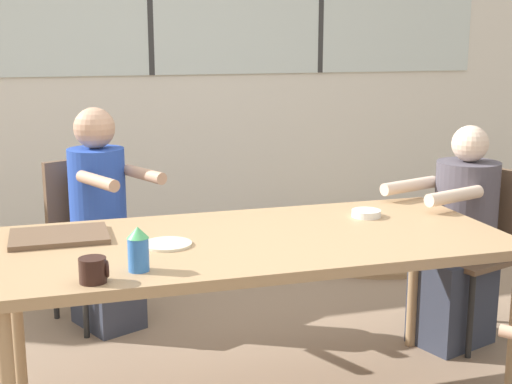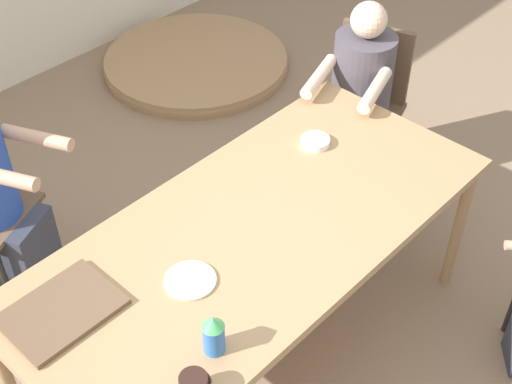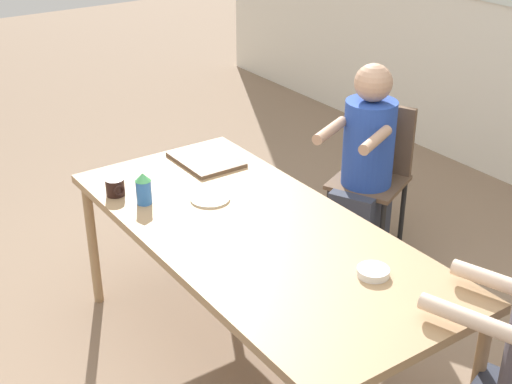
{
  "view_description": "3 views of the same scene",
  "coord_description": "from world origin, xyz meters",
  "px_view_note": "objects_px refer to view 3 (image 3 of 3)",
  "views": [
    {
      "loc": [
        -0.77,
        -2.57,
        1.52
      ],
      "look_at": [
        0.0,
        0.0,
        0.93
      ],
      "focal_mm": 50.0,
      "sensor_mm": 36.0,
      "label": 1
    },
    {
      "loc": [
        -1.4,
        -1.32,
        2.62
      ],
      "look_at": [
        0.0,
        0.0,
        0.93
      ],
      "focal_mm": 50.0,
      "sensor_mm": 36.0,
      "label": 2
    },
    {
      "loc": [
        2.19,
        -1.52,
        2.26
      ],
      "look_at": [
        0.0,
        0.0,
        0.93
      ],
      "focal_mm": 50.0,
      "sensor_mm": 36.0,
      "label": 3
    }
  ],
  "objects_px": {
    "person_man_blue_shirt": "(365,172)",
    "sippy_cup": "(144,188)",
    "chair_for_man_blue_shirt": "(375,164)",
    "bowl_white_shallow": "(373,272)",
    "coffee_mug": "(115,187)"
  },
  "relations": [
    {
      "from": "coffee_mug",
      "to": "bowl_white_shallow",
      "type": "xyz_separation_m",
      "value": [
        1.2,
        0.52,
        -0.03
      ]
    },
    {
      "from": "chair_for_man_blue_shirt",
      "to": "person_man_blue_shirt",
      "type": "xyz_separation_m",
      "value": [
        0.07,
        -0.15,
        0.02
      ]
    },
    {
      "from": "chair_for_man_blue_shirt",
      "to": "sippy_cup",
      "type": "bearing_deg",
      "value": 68.53
    },
    {
      "from": "person_man_blue_shirt",
      "to": "coffee_mug",
      "type": "height_order",
      "value": "person_man_blue_shirt"
    },
    {
      "from": "person_man_blue_shirt",
      "to": "sippy_cup",
      "type": "xyz_separation_m",
      "value": [
        0.02,
        -1.4,
        0.29
      ]
    },
    {
      "from": "person_man_blue_shirt",
      "to": "bowl_white_shallow",
      "type": "height_order",
      "value": "person_man_blue_shirt"
    },
    {
      "from": "person_man_blue_shirt",
      "to": "coffee_mug",
      "type": "bearing_deg",
      "value": 60.13
    },
    {
      "from": "chair_for_man_blue_shirt",
      "to": "bowl_white_shallow",
      "type": "bearing_deg",
      "value": 111.23
    },
    {
      "from": "chair_for_man_blue_shirt",
      "to": "sippy_cup",
      "type": "relative_size",
      "value": 5.66
    },
    {
      "from": "sippy_cup",
      "to": "coffee_mug",
      "type": "bearing_deg",
      "value": -154.47
    },
    {
      "from": "chair_for_man_blue_shirt",
      "to": "sippy_cup",
      "type": "height_order",
      "value": "sippy_cup"
    },
    {
      "from": "person_man_blue_shirt",
      "to": "sippy_cup",
      "type": "relative_size",
      "value": 7.59
    },
    {
      "from": "bowl_white_shallow",
      "to": "person_man_blue_shirt",
      "type": "bearing_deg",
      "value": 138.22
    },
    {
      "from": "bowl_white_shallow",
      "to": "sippy_cup",
      "type": "bearing_deg",
      "value": -156.69
    },
    {
      "from": "sippy_cup",
      "to": "bowl_white_shallow",
      "type": "relative_size",
      "value": 1.21
    }
  ]
}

